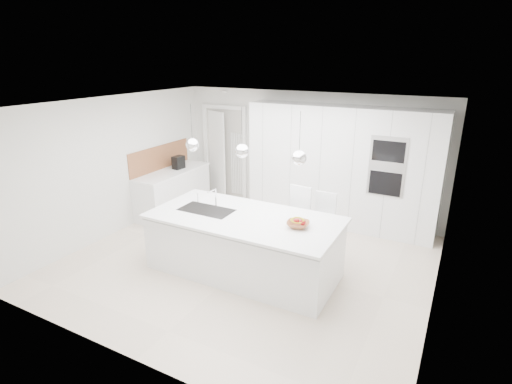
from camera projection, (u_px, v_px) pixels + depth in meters
The scene contains 27 objects.
floor at pixel (247, 262), 6.45m from camera, with size 5.50×5.50×0.00m, color beige.
wall_back at pixel (307, 154), 8.13m from camera, with size 5.50×5.50×0.00m, color silver.
wall_left at pixel (115, 166), 7.26m from camera, with size 5.00×5.00×0.00m, color silver.
ceiling at pixel (246, 104), 5.64m from camera, with size 5.50×5.50×0.00m, color white.
tall_cabinets at pixel (340, 167), 7.56m from camera, with size 3.60×0.60×2.30m, color white.
oven_stack at pixel (387, 167), 6.84m from camera, with size 0.62×0.04×1.05m, color #A5A5A8, non-canonical shape.
doorway_frame at pixel (225, 155), 9.05m from camera, with size 1.11×0.08×2.13m, color white, non-canonical shape.
hallway_door at pixel (215, 155), 9.12m from camera, with size 0.82×0.04×2.00m, color white.
radiator at pixel (237, 164), 8.95m from camera, with size 0.32×0.04×1.40m, color white, non-canonical shape.
left_base_cabinets at pixel (173, 192), 8.40m from camera, with size 0.60×1.80×0.86m, color white.
left_worktop at pixel (172, 172), 8.25m from camera, with size 0.62×1.82×0.04m, color white.
oak_backsplash at pixel (160, 157), 8.29m from camera, with size 0.02×1.80×0.50m, color #965831.
island_base at pixel (243, 246), 6.01m from camera, with size 2.80×1.20×0.86m, color white.
island_worktop at pixel (245, 218), 5.91m from camera, with size 2.84×1.40×0.04m, color white.
island_sink at pixel (207, 215), 6.18m from camera, with size 0.84×0.44×0.18m, color #3F3F42, non-canonical shape.
island_tap at pixel (216, 197), 6.25m from camera, with size 0.02×0.02×0.30m, color white.
pendant_left at pixel (192, 145), 5.91m from camera, with size 0.20×0.20×0.20m, color white.
pendant_mid at pixel (242, 151), 5.54m from camera, with size 0.20×0.20×0.20m, color white.
pendant_right at pixel (299, 158), 5.16m from camera, with size 0.20×0.20×0.20m, color white.
fruit_bowl at pixel (298, 224), 5.52m from camera, with size 0.32×0.32×0.08m, color #965831.
espresso_machine at pixel (178, 162), 8.36m from camera, with size 0.16×0.25×0.27m, color black.
bar_stool_left at pixel (296, 224), 6.42m from camera, with size 0.39×0.54×1.18m, color white, non-canonical shape.
bar_stool_right at pixel (322, 228), 6.38m from camera, with size 0.36×0.50×1.10m, color white, non-canonical shape.
apple_a at pixel (303, 222), 5.51m from camera, with size 0.08×0.08×0.08m, color maroon.
apple_b at pixel (296, 221), 5.56m from camera, with size 0.07×0.07×0.07m, color maroon.
apple_c at pixel (297, 221), 5.57m from camera, with size 0.07×0.07×0.07m, color maroon.
banana_bunch at pixel (298, 220), 5.49m from camera, with size 0.20×0.20×0.03m, color yellow.
Camera 1 is at (2.82, -5.00, 3.15)m, focal length 28.00 mm.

